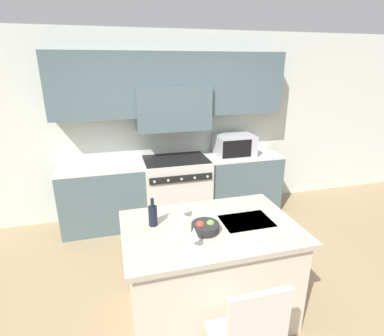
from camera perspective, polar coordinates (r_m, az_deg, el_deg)
ground_plane at (r=3.22m, az=5.22°, el=-25.13°), size 10.00×10.00×0.00m
back_cabinetry at (r=4.45m, az=-4.03°, el=10.68°), size 10.00×0.46×2.70m
back_counter at (r=4.52m, az=-3.06°, el=-4.02°), size 3.24×0.62×0.92m
range_stove at (r=4.49m, az=-3.00°, el=-3.99°), size 0.95×0.70×0.95m
microwave at (r=4.58m, az=8.12°, el=4.34°), size 0.57×0.43×0.31m
kitchen_island at (r=2.88m, az=3.36°, el=-18.95°), size 1.50×0.98×0.93m
wine_bottle at (r=2.60m, az=-7.47°, el=-8.90°), size 0.08×0.08×0.25m
wine_glass_near at (r=2.28m, az=0.38°, el=-12.49°), size 0.08×0.08×0.17m
wine_glass_far at (r=2.69m, az=-1.57°, el=-7.27°), size 0.08×0.08×0.17m
fruit_bowl at (r=2.52m, az=2.53°, el=-11.15°), size 0.23×0.23×0.10m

